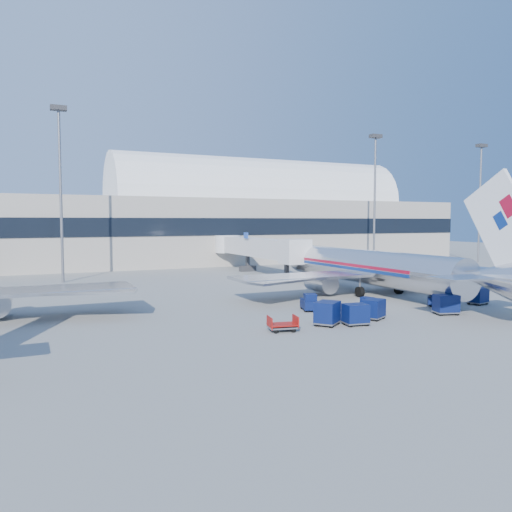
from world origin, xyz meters
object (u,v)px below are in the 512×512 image
barrier_far (488,286)px  cart_train_b (356,314)px  mast_east (375,181)px  tug_left (309,303)px  tug_right (439,300)px  cart_open_red (283,326)px  tug_lead (370,306)px  cart_train_a (374,309)px  airliner_main (374,268)px  jetbridge_near (253,247)px  cart_solo_near (446,304)px  barrier_mid (468,287)px  cart_solo_far (478,295)px  mast_west (60,168)px  cart_train_c (327,313)px  barrier_near (446,289)px  mast_far_east (480,185)px

barrier_far → cart_train_b: size_ratio=1.48×
mast_east → tug_left: size_ratio=8.50×
tug_right → cart_open_red: 18.43m
barrier_far → tug_right: bearing=-155.6°
tug_lead → tug_left: bearing=123.1°
cart_train_a → cart_open_red: 8.82m
cart_train_a → cart_train_b: 3.01m
tug_left → cart_train_b: bearing=-161.2°
mast_east → tug_lead: size_ratio=9.38×
cart_open_red → mast_east: bearing=56.2°
airliner_main → cart_open_red: bearing=-145.6°
tug_left → jetbridge_near: bearing=3.1°
cart_solo_near → cart_train_b: bearing=-160.7°
airliner_main → tug_lead: airliner_main is taller
cart_open_red → barrier_mid: bearing=29.5°
cart_train_a → barrier_far: bearing=-8.2°
airliner_main → cart_train_a: 14.46m
barrier_far → cart_solo_far: size_ratio=1.42×
mast_west → mast_east: 50.00m
jetbridge_near → barrier_mid: bearing=-64.6°
tug_right → cart_solo_far: bearing=30.9°
barrier_mid → tug_lead: size_ratio=1.24×
cart_solo_far → cart_open_red: cart_solo_far is taller
tug_left → cart_train_c: size_ratio=1.02×
barrier_mid → cart_train_c: (-24.85, -9.14, 0.52)m
barrier_far → cart_train_a: size_ratio=1.30×
mast_west → cart_train_c: mast_west is taller
jetbridge_near → mast_west: 29.67m
cart_train_a → cart_train_b: size_ratio=1.14×
airliner_main → tug_lead: size_ratio=15.46×
jetbridge_near → cart_solo_near: jetbridge_near is taller
jetbridge_near → tug_lead: 35.62m
barrier_near → barrier_mid: size_ratio=1.00×
mast_west → cart_solo_far: 51.33m
tug_left → cart_open_red: tug_left is taller
barrier_far → cart_open_red: 33.60m
mast_west → cart_solo_near: size_ratio=9.90×
cart_train_b → cart_solo_near: (9.63, 0.37, 0.04)m
mast_east → barrier_mid: bearing=-107.3°
mast_west → tug_left: bearing=-59.3°
tug_right → barrier_near: bearing=80.0°
airliner_main → tug_left: bearing=-154.1°
cart_open_red → barrier_near: bearing=31.7°
mast_far_east → tug_lead: 64.19m
jetbridge_near → cart_train_b: 40.03m
barrier_near → barrier_mid: (3.30, 0.00, 0.00)m
mast_west → cart_open_red: (12.39, -37.57, -14.40)m
jetbridge_near → cart_solo_far: 36.70m
airliner_main → cart_solo_far: bearing=-63.1°
mast_far_east → barrier_far: 43.75m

